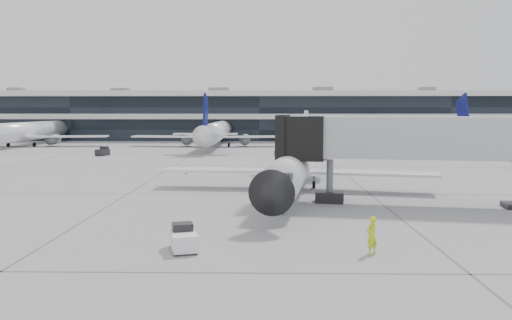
{
  "coord_description": "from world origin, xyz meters",
  "views": [
    {
      "loc": [
        1.32,
        -40.58,
        6.9
      ],
      "look_at": [
        0.54,
        2.36,
        2.6
      ],
      "focal_mm": 35.0,
      "sensor_mm": 36.0,
      "label": 1
    }
  ],
  "objects_px": {
    "jet_bridge": "(436,139)",
    "ramp_worker": "(372,235)",
    "regional_jet": "(296,163)",
    "baggage_tug": "(184,239)"
  },
  "relations": [
    {
      "from": "jet_bridge",
      "to": "baggage_tug",
      "type": "bearing_deg",
      "value": -134.96
    },
    {
      "from": "jet_bridge",
      "to": "baggage_tug",
      "type": "xyz_separation_m",
      "value": [
        -16.31,
        -11.98,
        -4.28
      ]
    },
    {
      "from": "jet_bridge",
      "to": "regional_jet",
      "type": "bearing_deg",
      "value": 152.85
    },
    {
      "from": "baggage_tug",
      "to": "regional_jet",
      "type": "bearing_deg",
      "value": 54.46
    },
    {
      "from": "regional_jet",
      "to": "jet_bridge",
      "type": "bearing_deg",
      "value": -27.24
    },
    {
      "from": "regional_jet",
      "to": "ramp_worker",
      "type": "height_order",
      "value": "regional_jet"
    },
    {
      "from": "jet_bridge",
      "to": "baggage_tug",
      "type": "distance_m",
      "value": 20.68
    },
    {
      "from": "regional_jet",
      "to": "jet_bridge",
      "type": "relative_size",
      "value": 1.43
    },
    {
      "from": "jet_bridge",
      "to": "baggage_tug",
      "type": "height_order",
      "value": "jet_bridge"
    },
    {
      "from": "jet_bridge",
      "to": "ramp_worker",
      "type": "relative_size",
      "value": 11.24
    }
  ]
}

